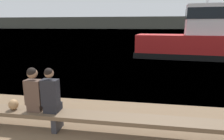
% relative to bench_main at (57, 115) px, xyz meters
% --- Properties ---
extents(water_surface, '(240.00, 240.00, 0.00)m').
position_rel_bench_main_xyz_m(water_surface, '(0.33, 121.96, -0.36)').
color(water_surface, teal).
rests_on(water_surface, ground).
extents(far_shoreline, '(600.00, 12.00, 7.47)m').
position_rel_bench_main_xyz_m(far_shoreline, '(0.33, 129.92, 3.38)').
color(far_shoreline, '#4C4C42').
rests_on(far_shoreline, ground).
extents(bench_main, '(8.18, 0.49, 0.43)m').
position_rel_bench_main_xyz_m(bench_main, '(0.00, 0.00, 0.00)').
color(bench_main, brown).
rests_on(bench_main, ground).
extents(person_left, '(0.37, 0.38, 1.03)m').
position_rel_bench_main_xyz_m(person_left, '(-0.51, -0.00, 0.56)').
color(person_left, '#4C382D').
rests_on(person_left, bench_main).
extents(person_right, '(0.37, 0.37, 1.04)m').
position_rel_bench_main_xyz_m(person_right, '(-0.11, -0.00, 0.54)').
color(person_right, black).
rests_on(person_right, bench_main).
extents(shopping_bag, '(0.22, 0.22, 0.25)m').
position_rel_bench_main_xyz_m(shopping_bag, '(-1.06, -0.02, 0.20)').
color(shopping_bag, '#9E754C').
rests_on(shopping_bag, bench_main).
extents(tugboat_red, '(9.63, 3.76, 6.46)m').
position_rel_bench_main_xyz_m(tugboat_red, '(6.04, 11.33, 0.84)').
color(tugboat_red, '#A81919').
rests_on(tugboat_red, water_surface).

